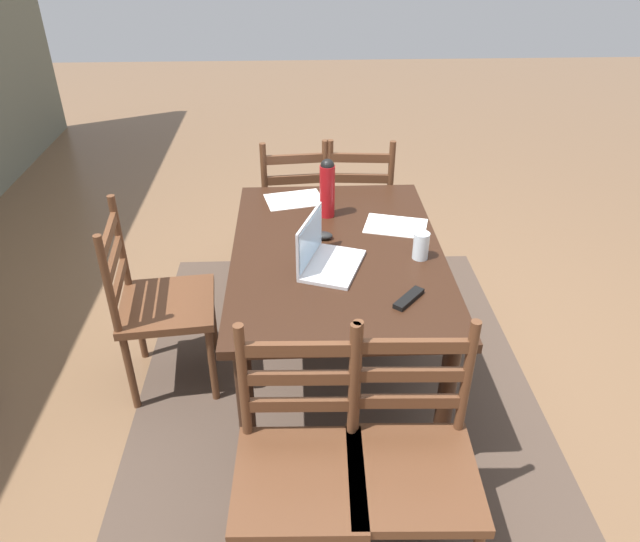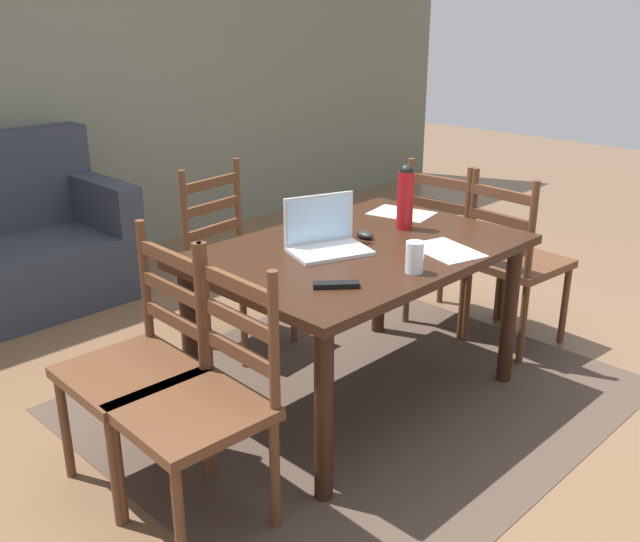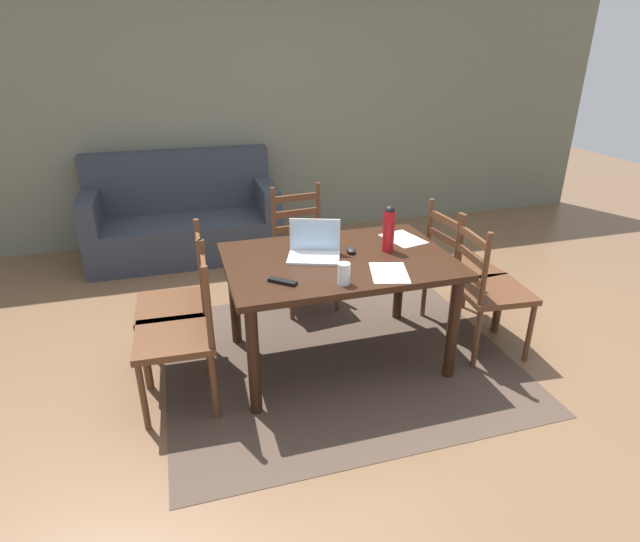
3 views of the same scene
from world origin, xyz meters
name	(u,v)px [view 1 (image 1 of 3)]	position (x,y,z in m)	size (l,w,h in m)	color
ground_plane	(335,371)	(0.00, 0.00, 0.00)	(14.00, 14.00, 0.00)	brown
area_rug	(335,371)	(0.00, 0.00, 0.00)	(2.27, 1.96, 0.01)	#47382D
dining_table	(337,267)	(0.00, 0.00, 0.64)	(1.41, 0.96, 0.74)	black
chair_left_far	(300,468)	(-0.99, 0.19, 0.46)	(0.45, 0.45, 0.95)	#56331E
chair_left_near	(412,464)	(-0.99, -0.19, 0.46)	(0.46, 0.46, 0.95)	#56331E
chair_right_far	(296,208)	(0.99, 0.19, 0.46)	(0.48, 0.48, 0.95)	#56331E
chair_right_near	(356,207)	(0.99, -0.19, 0.46)	(0.47, 0.47, 0.95)	#56331E
chair_far_head	(158,304)	(0.00, 0.85, 0.46)	(0.48, 0.48, 0.95)	#56331E
laptop	(323,254)	(-0.14, 0.07, 0.80)	(0.38, 0.32, 0.23)	silver
water_bottle	(327,187)	(0.34, 0.03, 0.89)	(0.08, 0.08, 0.30)	#A81419
drinking_glass	(421,246)	(-0.09, -0.36, 0.80)	(0.07, 0.07, 0.12)	silver
computer_mouse	(322,235)	(0.11, 0.06, 0.75)	(0.06, 0.10, 0.03)	black
tv_remote	(409,298)	(-0.42, -0.26, 0.75)	(0.04, 0.17, 0.02)	black
paper_stack_left	(396,226)	(0.21, -0.30, 0.74)	(0.21, 0.30, 0.00)	white
paper_stack_right	(294,200)	(0.53, 0.19, 0.74)	(0.21, 0.30, 0.00)	white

